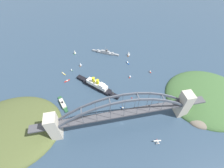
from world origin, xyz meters
TOP-DOWN VIEW (x-y plane):
  - ground_plane at (0.00, 0.00)m, footprint 1400.00×1400.00m
  - harbor_arch_bridge at (-0.00, -0.00)m, footprint 257.14×16.84m
  - headland_west_shore at (-172.90, 18.69)m, footprint 158.08×130.94m
  - headland_east_shore at (162.19, 19.13)m, footprint 150.90×136.47m
  - ocean_liner at (-28.19, 83.16)m, footprint 73.27×74.48m
  - naval_cruiser at (6.29, 188.27)m, footprint 59.90×36.16m
  - harbor_ferry_steamer at (-91.32, 55.34)m, footprint 18.55×36.89m
  - seaplane_taxiing_near_bridge at (42.43, -39.26)m, footprint 10.88×7.23m
  - small_boat_0 at (86.64, 104.28)m, footprint 4.18×6.41m
  - small_boat_1 at (48.56, 142.76)m, footprint 4.56×12.98m
  - small_boat_2 at (40.83, 98.32)m, footprint 4.89×6.83m
  - small_boat_3 at (58.06, 170.16)m, footprint 8.15×10.49m
  - small_boat_4 at (-75.15, 141.59)m, footprint 5.49×5.06m
  - small_boat_5 at (-55.05, 154.34)m, footprint 6.02×7.83m
  - small_boat_6 at (-65.65, 201.64)m, footprint 7.16×8.91m
  - small_boat_7 at (8.30, 26.62)m, footprint 8.24×10.18m
  - small_boat_8 at (-91.47, 134.40)m, footprint 8.16×10.27m
  - small_boat_9 at (-84.48, 111.74)m, footprint 11.41×7.02m
  - channel_marker_buoy at (29.30, 45.47)m, footprint 2.20×2.20m

SIDE VIEW (x-z plane):
  - ground_plane at x=0.00m, z-range 0.00..0.00m
  - headland_west_shore at x=-172.90m, z-range -14.76..14.76m
  - headland_east_shore at x=162.19m, z-range -14.42..14.42m
  - small_boat_9 at x=-84.48m, z-range -0.25..1.51m
  - small_boat_8 at x=-91.47m, z-range -0.27..1.65m
  - small_boat_7 at x=8.30m, z-range -0.33..1.90m
  - small_boat_1 at x=48.56m, z-range -0.30..1.97m
  - channel_marker_buoy at x=29.30m, z-range -0.26..2.49m
  - seaplane_taxiing_near_bridge at x=42.43m, z-range -0.41..4.62m
  - harbor_ferry_steamer at x=-91.32m, z-range -1.53..6.08m
  - small_boat_4 at x=-75.15m, z-range -0.12..5.85m
  - small_boat_2 at x=40.83m, z-range -0.22..6.36m
  - naval_cruiser at x=6.29m, z-range -5.57..11.74m
  - small_boat_0 at x=86.64m, z-range -0.22..6.70m
  - small_boat_5 at x=-55.05m, z-range -0.32..8.30m
  - small_boat_6 at x=-65.65m, z-range -0.42..10.28m
  - small_boat_3 at x=58.06m, z-range -0.47..10.97m
  - ocean_liner at x=-28.19m, z-range -4.64..16.73m
  - harbor_arch_bridge at x=0.00m, z-range -5.69..60.12m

